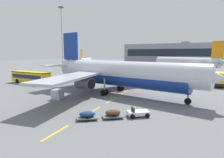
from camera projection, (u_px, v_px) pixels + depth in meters
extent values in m
cube|color=yellow|center=(56.00, 132.00, 17.82)|extent=(0.24, 4.00, 0.01)
cube|color=yellow|center=(93.00, 111.00, 24.55)|extent=(0.24, 4.00, 0.01)
cube|color=yellow|center=(111.00, 100.00, 30.27)|extent=(0.24, 4.00, 0.01)
cube|color=yellow|center=(125.00, 92.00, 36.67)|extent=(0.24, 4.00, 0.01)
cube|color=yellow|center=(134.00, 87.00, 42.28)|extent=(0.24, 4.00, 0.01)
cube|color=yellow|center=(140.00, 83.00, 47.42)|extent=(0.24, 4.00, 0.01)
cube|color=yellow|center=(146.00, 80.00, 53.53)|extent=(0.24, 4.00, 0.01)
cube|color=yellow|center=(150.00, 77.00, 59.59)|extent=(0.24, 4.00, 0.01)
cube|color=yellow|center=(154.00, 75.00, 66.14)|extent=(0.24, 4.00, 0.01)
cube|color=yellow|center=(157.00, 73.00, 71.72)|extent=(0.24, 4.00, 0.01)
cube|color=yellow|center=(159.00, 72.00, 77.68)|extent=(0.24, 4.00, 0.01)
cube|color=yellow|center=(162.00, 70.00, 84.50)|extent=(0.24, 4.00, 0.01)
cube|color=yellow|center=(164.00, 69.00, 90.20)|extent=(0.24, 4.00, 0.01)
cube|color=yellow|center=(165.00, 68.00, 95.50)|extent=(0.24, 4.00, 0.01)
cube|color=#B21414|center=(124.00, 93.00, 36.05)|extent=(8.00, 0.40, 0.01)
cylinder|color=silver|center=(122.00, 71.00, 34.12)|extent=(30.11, 11.06, 3.80)
cylinder|color=navy|center=(122.00, 77.00, 34.26)|extent=(24.61, 9.39, 3.50)
cone|color=silver|center=(213.00, 78.00, 25.16)|extent=(4.31, 4.47, 3.72)
cone|color=silver|center=(66.00, 66.00, 43.43)|extent=(4.86, 4.16, 3.23)
cube|color=#192333|center=(205.00, 72.00, 25.69)|extent=(2.25, 3.16, 0.60)
cube|color=navy|center=(71.00, 46.00, 41.79)|extent=(4.35, 1.43, 6.00)
cube|color=silver|center=(79.00, 64.00, 45.30)|extent=(4.67, 6.99, 0.24)
cube|color=silver|center=(58.00, 65.00, 40.23)|extent=(4.67, 6.99, 0.24)
cube|color=#B7BCC6|center=(128.00, 70.00, 43.28)|extent=(13.38, 16.83, 0.36)
cube|color=#B7BCC6|center=(72.00, 77.00, 29.82)|extent=(6.29, 17.36, 0.36)
cylinder|color=#4C4F54|center=(120.00, 77.00, 41.19)|extent=(3.62, 2.82, 2.10)
cylinder|color=black|center=(126.00, 78.00, 40.24)|extent=(0.55, 1.76, 1.79)
cylinder|color=#4C4F54|center=(85.00, 83.00, 32.48)|extent=(3.62, 2.82, 2.10)
cylinder|color=black|center=(91.00, 84.00, 31.53)|extent=(0.55, 1.76, 1.79)
cylinder|color=gray|center=(188.00, 93.00, 27.37)|extent=(0.28, 0.28, 2.67)
cylinder|color=black|center=(188.00, 101.00, 27.55)|extent=(1.03, 0.51, 0.99)
cylinder|color=gray|center=(121.00, 82.00, 37.70)|extent=(0.28, 0.28, 2.61)
cylinder|color=black|center=(122.00, 88.00, 38.15)|extent=(1.15, 0.61, 1.10)
cylinder|color=black|center=(120.00, 88.00, 37.60)|extent=(1.15, 0.61, 1.10)
cylinder|color=gray|center=(104.00, 85.00, 33.58)|extent=(0.28, 0.28, 2.61)
cylinder|color=black|center=(106.00, 92.00, 34.03)|extent=(1.15, 0.61, 1.10)
cylinder|color=black|center=(103.00, 93.00, 33.48)|extent=(1.15, 0.61, 1.10)
cylinder|color=silver|center=(184.00, 62.00, 77.77)|extent=(26.01, 20.78, 3.75)
cylinder|color=orange|center=(184.00, 64.00, 77.91)|extent=(21.41, 17.23, 3.45)
cone|color=silver|center=(159.00, 61.00, 90.44)|extent=(4.96, 5.01, 3.67)
cone|color=silver|center=(222.00, 62.00, 64.44)|extent=(5.22, 5.03, 3.19)
cube|color=#192333|center=(160.00, 59.00, 89.47)|extent=(2.95, 3.20, 0.59)
cube|color=orange|center=(218.00, 49.00, 65.32)|extent=(3.69, 2.88, 5.92)
cube|color=silver|center=(214.00, 61.00, 63.70)|extent=(6.31, 6.94, 0.24)
cube|color=silver|center=(224.00, 61.00, 66.87)|extent=(6.31, 6.94, 0.24)
cube|color=#B7BCC6|center=(178.00, 64.00, 70.27)|extent=(16.55, 13.28, 0.35)
cube|color=#B7BCC6|center=(205.00, 63.00, 78.69)|extent=(9.56, 17.41, 0.35)
cylinder|color=#4C4F54|center=(184.00, 67.00, 71.82)|extent=(3.77, 3.55, 2.07)
cylinder|color=black|center=(180.00, 67.00, 73.17)|extent=(1.15, 1.48, 1.76)
cylinder|color=#4C4F54|center=(201.00, 66.00, 77.27)|extent=(3.77, 3.55, 2.07)
cylinder|color=black|center=(197.00, 66.00, 78.62)|extent=(1.15, 1.48, 1.76)
cylinder|color=gray|center=(163.00, 66.00, 88.12)|extent=(0.28, 0.28, 2.63)
cylinder|color=black|center=(163.00, 69.00, 88.30)|extent=(0.95, 0.81, 0.98)
cylinder|color=gray|center=(184.00, 68.00, 75.12)|extent=(0.28, 0.28, 2.57)
cylinder|color=black|center=(183.00, 71.00, 75.12)|extent=(1.08, 0.93, 1.08)
cylinder|color=black|center=(184.00, 71.00, 75.47)|extent=(1.08, 0.93, 1.08)
cylinder|color=gray|center=(192.00, 67.00, 77.70)|extent=(0.28, 0.28, 2.57)
cylinder|color=black|center=(191.00, 71.00, 77.70)|extent=(1.08, 0.93, 1.08)
cylinder|color=black|center=(192.00, 70.00, 78.04)|extent=(1.08, 0.93, 1.08)
cylinder|color=white|center=(86.00, 61.00, 108.20)|extent=(11.62, 24.47, 3.15)
cylinder|color=orange|center=(86.00, 62.00, 108.31)|extent=(9.77, 20.04, 2.90)
cone|color=white|center=(89.00, 60.00, 120.54)|extent=(3.90, 3.79, 3.08)
cone|color=white|center=(81.00, 61.00, 95.23)|extent=(3.72, 4.19, 2.68)
cube|color=#192333|center=(89.00, 59.00, 119.60)|extent=(2.67, 2.06, 0.50)
cube|color=orange|center=(82.00, 54.00, 96.17)|extent=(1.55, 3.52, 4.97)
cube|color=white|center=(77.00, 60.00, 96.17)|extent=(5.89, 4.33, 0.20)
cube|color=white|center=(87.00, 60.00, 95.95)|extent=(5.89, 4.33, 0.20)
cube|color=#B7BCC6|center=(73.00, 62.00, 105.28)|extent=(14.15, 4.24, 0.30)
cube|color=#B7BCC6|center=(97.00, 62.00, 104.70)|extent=(13.38, 12.05, 0.30)
cylinder|color=#4C4F54|center=(77.00, 64.00, 105.22)|extent=(2.55, 3.09, 1.74)
cylinder|color=black|center=(77.00, 64.00, 106.53)|extent=(1.42, 0.61, 1.48)
cylinder|color=#4C4F54|center=(93.00, 64.00, 104.84)|extent=(2.55, 3.09, 1.74)
cylinder|color=black|center=(93.00, 64.00, 106.15)|extent=(1.42, 0.61, 1.48)
cylinder|color=gray|center=(89.00, 63.00, 118.23)|extent=(0.23, 0.23, 2.21)
cylinder|color=black|center=(89.00, 65.00, 118.38)|extent=(0.50, 0.85, 0.82)
cylinder|color=gray|center=(82.00, 64.00, 106.92)|extent=(0.23, 0.23, 2.16)
cylinder|color=black|center=(81.00, 66.00, 107.08)|extent=(0.59, 0.96, 0.91)
cylinder|color=black|center=(82.00, 66.00, 107.05)|extent=(0.59, 0.96, 0.91)
cylinder|color=gray|center=(89.00, 64.00, 106.74)|extent=(0.23, 0.23, 2.16)
cylinder|color=black|center=(89.00, 66.00, 106.90)|extent=(0.59, 0.96, 0.91)
cylinder|color=black|center=(90.00, 66.00, 106.87)|extent=(0.59, 0.96, 0.91)
cube|color=yellow|center=(31.00, 77.00, 47.55)|extent=(12.24, 4.14, 2.70)
cube|color=#192333|center=(31.00, 76.00, 47.53)|extent=(11.29, 4.06, 1.00)
cube|color=black|center=(30.00, 72.00, 47.39)|extent=(12.26, 4.16, 0.20)
cylinder|color=black|center=(46.00, 82.00, 46.87)|extent=(1.03, 0.44, 1.00)
cylinder|color=black|center=(37.00, 83.00, 44.54)|extent=(1.03, 0.44, 1.00)
cylinder|color=black|center=(27.00, 80.00, 50.64)|extent=(1.03, 0.44, 1.00)
cylinder|color=black|center=(17.00, 81.00, 48.32)|extent=(1.03, 0.44, 1.00)
cube|color=black|center=(86.00, 76.00, 57.57)|extent=(7.25, 5.61, 0.60)
cube|color=gray|center=(90.00, 74.00, 55.62)|extent=(3.22, 3.19, 1.10)
cube|color=#192333|center=(92.00, 74.00, 54.70)|extent=(1.02, 1.69, 0.64)
cube|color=silver|center=(85.00, 71.00, 58.16)|extent=(5.32, 4.48, 2.10)
cylinder|color=black|center=(93.00, 77.00, 56.54)|extent=(0.97, 0.73, 0.96)
cylinder|color=black|center=(86.00, 78.00, 55.11)|extent=(0.97, 0.73, 0.96)
cylinder|color=black|center=(86.00, 76.00, 60.09)|extent=(0.97, 0.73, 0.96)
cylinder|color=black|center=(80.00, 76.00, 58.66)|extent=(0.97, 0.73, 0.96)
cube|color=black|center=(219.00, 83.00, 43.27)|extent=(3.79, 7.34, 0.60)
cube|color=yellow|center=(219.00, 81.00, 41.27)|extent=(2.74, 2.80, 1.10)
cube|color=#192333|center=(218.00, 81.00, 40.32)|extent=(1.89, 0.45, 0.64)
cube|color=yellow|center=(220.00, 77.00, 43.88)|extent=(3.33, 5.15, 2.10)
cylinder|color=black|center=(212.00, 85.00, 42.15)|extent=(0.47, 1.00, 0.96)
cylinder|color=black|center=(215.00, 82.00, 45.81)|extent=(0.47, 1.00, 0.96)
cube|color=silver|center=(138.00, 113.00, 22.32)|extent=(2.94, 2.58, 0.44)
cube|color=black|center=(133.00, 110.00, 22.15)|extent=(0.71, 1.01, 0.56)
cylinder|color=black|center=(143.00, 112.00, 23.18)|extent=(0.57, 0.45, 0.56)
cylinder|color=black|center=(147.00, 116.00, 21.82)|extent=(0.57, 0.45, 0.56)
cylinder|color=black|center=(129.00, 113.00, 22.87)|extent=(0.57, 0.45, 0.56)
cylinder|color=black|center=(132.00, 117.00, 21.50)|extent=(0.57, 0.45, 0.56)
cube|color=slate|center=(113.00, 116.00, 21.81)|extent=(2.83, 2.56, 0.12)
ellipsoid|color=#4C2D19|center=(113.00, 113.00, 21.76)|extent=(2.18, 2.00, 0.64)
cylinder|color=black|center=(112.00, 114.00, 22.48)|extent=(0.45, 0.36, 0.44)
cylinder|color=black|center=(114.00, 118.00, 21.16)|extent=(0.45, 0.36, 0.44)
cube|color=slate|center=(87.00, 117.00, 21.30)|extent=(2.83, 2.56, 0.12)
ellipsoid|color=navy|center=(87.00, 114.00, 21.25)|extent=(2.18, 2.00, 0.64)
cylinder|color=black|center=(87.00, 116.00, 21.97)|extent=(0.45, 0.36, 0.44)
cylinder|color=black|center=(88.00, 120.00, 20.65)|extent=(0.45, 0.36, 0.44)
cube|color=#B7BCC6|center=(58.00, 94.00, 31.02)|extent=(1.68, 1.65, 1.60)
cube|color=silver|center=(58.00, 94.00, 31.02)|extent=(1.62, 0.13, 1.36)
cylinder|color=slate|center=(63.00, 69.00, 87.47)|extent=(0.70, 0.70, 0.60)
cylinder|color=#9EA0A5|center=(62.00, 40.00, 85.61)|extent=(0.36, 0.36, 28.17)
cube|color=#3F3F44|center=(61.00, 7.00, 83.67)|extent=(1.80, 1.80, 0.50)
cube|color=gray|center=(171.00, 54.00, 151.22)|extent=(72.79, 20.97, 15.50)
cube|color=#192333|center=(169.00, 53.00, 141.48)|extent=(66.97, 0.12, 5.58)
cube|color=gray|center=(185.00, 43.00, 145.88)|extent=(6.00, 5.00, 1.60)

